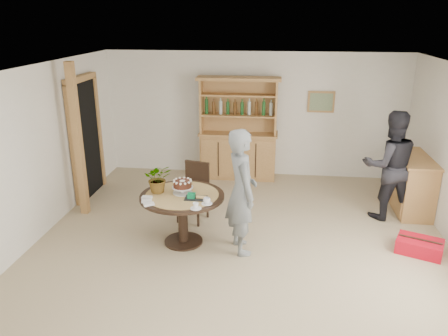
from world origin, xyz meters
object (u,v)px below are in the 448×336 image
Objects in this scene: teen_boy at (242,192)px; red_suitcase at (420,246)px; sideboard at (411,183)px; dining_chair at (195,188)px; dining_table at (182,204)px; adult_person at (390,166)px; hutch at (238,144)px.

red_suitcase is at bearing -105.70° from teen_boy.
sideboard is 3.65m from dining_chair.
dining_table is at bearing -155.17° from red_suitcase.
dining_chair is (-3.56, -0.78, 0.06)m from sideboard.
adult_person is at bearing -143.30° from sideboard.
hutch is 1.70× the size of dining_table.
teen_boy is at bearing 24.51° from adult_person.
adult_person is (-0.48, -0.36, 0.42)m from sideboard.
adult_person is at bearing 23.37° from dining_chair.
hutch reaches higher than sideboard.
adult_person is (2.26, 1.35, 0.01)m from teen_boy.
sideboard is at bearing -149.76° from adult_person.
hutch is 1.16× the size of teen_boy.
teen_boy reaches higher than dining_chair.
dining_chair reaches higher than dining_table.
hutch is 2.90m from dining_table.
hutch is at bearing -14.43° from teen_boy.
teen_boy reaches higher than red_suitcase.
red_suitcase is at bearing -44.47° from hutch.
sideboard is 1.57m from red_suitcase.
dining_table is (-0.54, -2.85, -0.08)m from hutch.
dining_chair is (0.02, 0.83, -0.07)m from dining_table.
teen_boy is at bearing -152.28° from red_suitcase.
dining_table is 0.68× the size of teen_boy.
teen_boy is (-2.73, -1.71, 0.41)m from sideboard.
teen_boy is 0.99× the size of adult_person.
dining_table is at bearing -155.80° from sideboard.
sideboard is (3.04, -1.24, -0.22)m from hutch.
teen_boy is at bearing -84.07° from hutch.
teen_boy is (0.83, -0.93, 0.35)m from dining_chair.
hutch is at bearing -38.40° from adult_person.
sideboard is at bearing 24.20° from dining_table.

